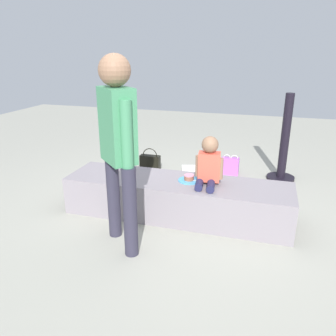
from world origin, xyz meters
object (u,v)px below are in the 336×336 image
object	(u,v)px
adult_standing	(118,138)
cake_plate	(189,179)
cake_box_white	(193,172)
party_cup_red	(180,187)
water_bottle_near_gift	(216,192)
gift_bag	(230,166)
handbag_black_leather	(150,163)
child_seated	(209,164)

from	to	relation	value
adult_standing	cake_plate	bearing A→B (deg)	58.32
cake_plate	cake_box_white	size ratio (longest dim) A/B	0.73
party_cup_red	water_bottle_near_gift	bearing A→B (deg)	-15.04
cake_box_white	cake_plate	bearing A→B (deg)	-79.71
gift_bag	handbag_black_leather	distance (m)	1.12
child_seated	gift_bag	size ratio (longest dim) A/B	1.69
adult_standing	cake_box_white	xyz separation A→B (m)	(0.22, 1.88, -0.93)
gift_bag	child_seated	bearing A→B (deg)	-92.94
water_bottle_near_gift	cake_box_white	world-z (taller)	water_bottle_near_gift
adult_standing	cake_box_white	size ratio (longest dim) A/B	5.31
cake_box_white	handbag_black_leather	bearing A→B (deg)	-179.06
child_seated	adult_standing	size ratio (longest dim) A/B	0.30
child_seated	party_cup_red	bearing A→B (deg)	125.44
water_bottle_near_gift	handbag_black_leather	size ratio (longest dim) A/B	0.59
child_seated	cake_box_white	bearing A→B (deg)	108.75
cake_box_white	water_bottle_near_gift	bearing A→B (deg)	-59.01
cake_plate	cake_box_white	xyz separation A→B (m)	(-0.21, 1.18, -0.36)
cake_plate	handbag_black_leather	world-z (taller)	cake_plate
gift_bag	cake_box_white	size ratio (longest dim) A/B	0.94
cake_box_white	party_cup_red	bearing A→B (deg)	-93.79
cake_plate	cake_box_white	distance (m)	1.25
child_seated	gift_bag	xyz separation A→B (m)	(0.07, 1.39, -0.48)
child_seated	gift_bag	world-z (taller)	child_seated
water_bottle_near_gift	cake_plate	bearing A→B (deg)	-114.23
adult_standing	handbag_black_leather	bearing A→B (deg)	102.25
adult_standing	party_cup_red	distance (m)	1.60
adult_standing	gift_bag	world-z (taller)	adult_standing
cake_plate	cake_box_white	world-z (taller)	cake_plate
cake_plate	water_bottle_near_gift	distance (m)	0.61
adult_standing	cake_plate	world-z (taller)	adult_standing
cake_plate	handbag_black_leather	size ratio (longest dim) A/B	0.67
adult_standing	water_bottle_near_gift	world-z (taller)	adult_standing
cake_plate	water_bottle_near_gift	xyz separation A→B (m)	(0.21, 0.47, -0.32)
adult_standing	handbag_black_leather	size ratio (longest dim) A/B	4.82
water_bottle_near_gift	handbag_black_leather	bearing A→B (deg)	146.39
water_bottle_near_gift	party_cup_red	size ratio (longest dim) A/B	1.77
cake_plate	handbag_black_leather	distance (m)	1.46
gift_bag	party_cup_red	size ratio (longest dim) A/B	2.55
cake_plate	party_cup_red	world-z (taller)	cake_plate
child_seated	party_cup_red	size ratio (longest dim) A/B	4.30
party_cup_red	handbag_black_leather	xyz separation A→B (m)	(-0.58, 0.57, 0.07)
party_cup_red	cake_box_white	xyz separation A→B (m)	(0.04, 0.58, -0.00)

